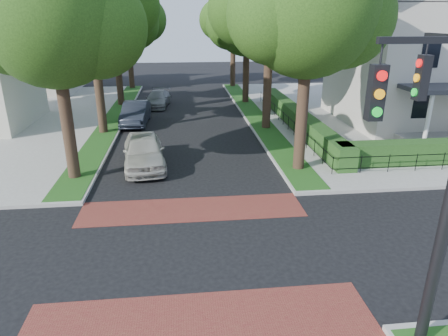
{
  "coord_description": "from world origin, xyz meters",
  "views": [
    {
      "loc": [
        -0.29,
        -11.43,
        7.32
      ],
      "look_at": [
        1.34,
        3.59,
        1.6
      ],
      "focal_mm": 32.0,
      "sensor_mm": 36.0,
      "label": 1
    }
  ],
  "objects_px": {
    "parked_car_middle": "(136,113)",
    "parked_car_rear": "(158,99)",
    "traffic_signal": "(443,157)",
    "parked_car_front": "(144,151)"
  },
  "relations": [
    {
      "from": "parked_car_middle",
      "to": "parked_car_rear",
      "type": "distance_m",
      "value": 6.16
    },
    {
      "from": "traffic_signal",
      "to": "parked_car_rear",
      "type": "distance_m",
      "value": 29.14
    },
    {
      "from": "parked_car_front",
      "to": "parked_car_rear",
      "type": "xyz_separation_m",
      "value": [
        0.0,
        15.11,
        -0.2
      ]
    },
    {
      "from": "traffic_signal",
      "to": "parked_car_middle",
      "type": "relative_size",
      "value": 1.65
    },
    {
      "from": "traffic_signal",
      "to": "parked_car_rear",
      "type": "bearing_deg",
      "value": 104.42
    },
    {
      "from": "parked_car_front",
      "to": "parked_car_middle",
      "type": "distance_m",
      "value": 9.18
    },
    {
      "from": "traffic_signal",
      "to": "parked_car_front",
      "type": "relative_size",
      "value": 1.58
    },
    {
      "from": "traffic_signal",
      "to": "parked_car_front",
      "type": "xyz_separation_m",
      "value": [
        -7.19,
        12.85,
        -3.84
      ]
    },
    {
      "from": "parked_car_middle",
      "to": "traffic_signal",
      "type": "bearing_deg",
      "value": -66.41
    },
    {
      "from": "traffic_signal",
      "to": "parked_car_front",
      "type": "height_order",
      "value": "traffic_signal"
    }
  ]
}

